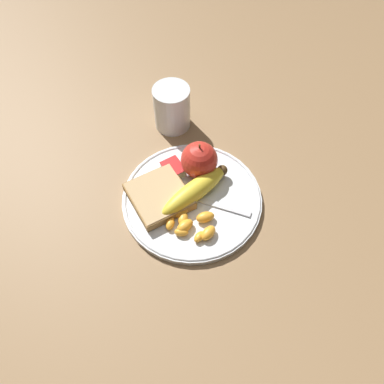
# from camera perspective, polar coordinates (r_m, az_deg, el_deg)

# --- Properties ---
(ground_plane) EXTENTS (3.00, 3.00, 0.00)m
(ground_plane) POSITION_cam_1_polar(r_m,az_deg,el_deg) (0.75, -0.00, -1.36)
(ground_plane) COLOR olive
(plate) EXTENTS (0.28, 0.28, 0.01)m
(plate) POSITION_cam_1_polar(r_m,az_deg,el_deg) (0.74, -0.00, -1.03)
(plate) COLOR silver
(plate) RESTS_ON ground_plane
(juice_glass) EXTENTS (0.08, 0.08, 0.10)m
(juice_glass) POSITION_cam_1_polar(r_m,az_deg,el_deg) (0.85, -3.06, 12.55)
(juice_glass) COLOR silver
(juice_glass) RESTS_ON ground_plane
(apple) EXTENTS (0.07, 0.07, 0.08)m
(apple) POSITION_cam_1_polar(r_m,az_deg,el_deg) (0.75, 1.11, 4.91)
(apple) COLOR red
(apple) RESTS_ON plate
(banana) EXTENTS (0.07, 0.17, 0.04)m
(banana) POSITION_cam_1_polar(r_m,az_deg,el_deg) (0.72, 0.59, 0.30)
(banana) COLOR yellow
(banana) RESTS_ON plate
(bread_slice) EXTENTS (0.12, 0.11, 0.02)m
(bread_slice) POSITION_cam_1_polar(r_m,az_deg,el_deg) (0.73, -5.03, -0.63)
(bread_slice) COLOR olive
(bread_slice) RESTS_ON plate
(fork) EXTENTS (0.15, 0.13, 0.00)m
(fork) POSITION_cam_1_polar(r_m,az_deg,el_deg) (0.73, 0.88, -1.10)
(fork) COLOR silver
(fork) RESTS_ON plate
(jam_packet) EXTENTS (0.05, 0.04, 0.02)m
(jam_packet) POSITION_cam_1_polar(r_m,az_deg,el_deg) (0.76, -3.05, 3.41)
(jam_packet) COLOR silver
(jam_packet) RESTS_ON plate
(orange_segment_0) EXTENTS (0.03, 0.04, 0.02)m
(orange_segment_0) POSITION_cam_1_polar(r_m,az_deg,el_deg) (0.69, 2.50, -6.25)
(orange_segment_0) COLOR #F9A32D
(orange_segment_0) RESTS_ON plate
(orange_segment_1) EXTENTS (0.03, 0.03, 0.01)m
(orange_segment_1) POSITION_cam_1_polar(r_m,az_deg,el_deg) (0.69, -1.64, -6.14)
(orange_segment_1) COLOR #F9A32D
(orange_segment_1) RESTS_ON plate
(orange_segment_2) EXTENTS (0.03, 0.04, 0.02)m
(orange_segment_2) POSITION_cam_1_polar(r_m,az_deg,el_deg) (0.69, -1.08, -5.20)
(orange_segment_2) COLOR #F9A32D
(orange_segment_2) RESTS_ON plate
(orange_segment_3) EXTENTS (0.03, 0.03, 0.02)m
(orange_segment_3) POSITION_cam_1_polar(r_m,az_deg,el_deg) (0.70, -1.37, -4.11)
(orange_segment_3) COLOR #F9A32D
(orange_segment_3) RESTS_ON plate
(orange_segment_4) EXTENTS (0.02, 0.03, 0.01)m
(orange_segment_4) POSITION_cam_1_polar(r_m,az_deg,el_deg) (0.69, 1.10, -6.83)
(orange_segment_4) COLOR #F9A32D
(orange_segment_4) RESTS_ON plate
(orange_segment_5) EXTENTS (0.02, 0.04, 0.02)m
(orange_segment_5) POSITION_cam_1_polar(r_m,az_deg,el_deg) (0.71, -1.66, -2.90)
(orange_segment_5) COLOR #F9A32D
(orange_segment_5) RESTS_ON plate
(orange_segment_6) EXTENTS (0.03, 0.04, 0.02)m
(orange_segment_6) POSITION_cam_1_polar(r_m,az_deg,el_deg) (0.70, 2.03, -3.84)
(orange_segment_6) COLOR #F9A32D
(orange_segment_6) RESTS_ON plate
(orange_segment_7) EXTENTS (0.03, 0.03, 0.01)m
(orange_segment_7) POSITION_cam_1_polar(r_m,az_deg,el_deg) (0.70, -3.35, -4.84)
(orange_segment_7) COLOR #F9A32D
(orange_segment_7) RESTS_ON plate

